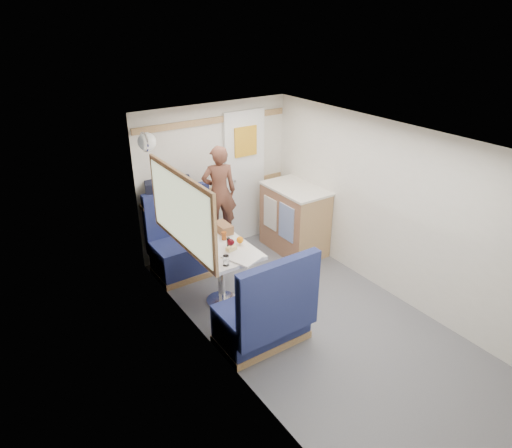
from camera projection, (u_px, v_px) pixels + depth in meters
floor at (322, 327)px, 4.84m from camera, size 4.50×4.50×0.00m
ceiling at (337, 143)px, 3.97m from camera, size 4.50×4.50×0.00m
wall_back at (215, 178)px, 6.09m from camera, size 2.20×0.02×2.00m
wall_left at (231, 278)px, 3.85m from camera, size 0.02×4.50×2.00m
wall_right at (405, 218)px, 4.96m from camera, size 0.02×4.50×2.00m
oak_trim_low at (216, 189)px, 6.14m from camera, size 2.15×0.02×0.08m
oak_trim_high at (214, 120)px, 5.74m from camera, size 2.15×0.02×0.08m
side_window at (180, 211)px, 4.51m from camera, size 0.04×1.30×0.72m
rear_door at (245, 175)px, 6.31m from camera, size 0.62×0.12×1.86m
dinette_table at (221, 259)px, 5.02m from camera, size 0.62×0.92×0.72m
bench_far at (187, 249)px, 5.78m from camera, size 0.90×0.59×1.05m
bench_near at (265, 319)px, 4.48m from camera, size 0.90×0.59×1.05m
ledge at (175, 200)px, 5.72m from camera, size 0.90×0.14×0.04m
dome_light at (147, 142)px, 4.95m from camera, size 0.20×0.20×0.20m
galley_counter at (294, 219)px, 6.21m from camera, size 0.57×0.92×0.92m
person at (219, 192)px, 5.56m from camera, size 0.49×0.40×1.16m
duffel_bag at (169, 190)px, 5.62m from camera, size 0.61×0.41×0.27m
tray at (242, 257)px, 4.72m from camera, size 0.37×0.42×0.02m
orange_fruit at (240, 240)px, 4.97m from camera, size 0.08×0.08×0.08m
cheese_block at (231, 249)px, 4.83m from camera, size 0.12×0.09×0.04m
wine_glass at (231, 243)px, 4.76m from camera, size 0.08×0.08×0.17m
tumbler_left at (226, 260)px, 4.57m from camera, size 0.07×0.07×0.11m
tumbler_mid at (203, 241)px, 4.96m from camera, size 0.07×0.07×0.11m
beer_glass at (224, 236)px, 5.08m from camera, size 0.06×0.06×0.09m
pepper_grinder at (228, 242)px, 4.94m from camera, size 0.04×0.04×0.10m
salt_grinder at (217, 247)px, 4.85m from camera, size 0.03×0.03×0.08m
bread_loaf at (223, 228)px, 5.25m from camera, size 0.14×0.26×0.11m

